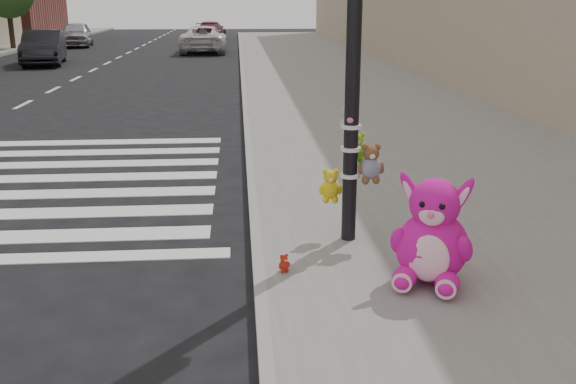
{
  "coord_description": "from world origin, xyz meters",
  "views": [
    {
      "loc": [
        1.38,
        -5.0,
        2.76
      ],
      "look_at": [
        1.9,
        1.67,
        0.75
      ],
      "focal_mm": 40.0,
      "sensor_mm": 36.0,
      "label": 1
    }
  ],
  "objects_px": {
    "car_dark_far": "(43,48)",
    "pink_bunny": "(432,239)",
    "car_white_near": "(204,39)",
    "red_teddy": "(284,263)",
    "signal_pole": "(354,97)"
  },
  "relations": [
    {
      "from": "pink_bunny",
      "to": "signal_pole",
      "type": "bearing_deg",
      "value": 139.16
    },
    {
      "from": "signal_pole",
      "to": "car_white_near",
      "type": "bearing_deg",
      "value": 96.0
    },
    {
      "from": "car_white_near",
      "to": "pink_bunny",
      "type": "bearing_deg",
      "value": 96.78
    },
    {
      "from": "signal_pole",
      "to": "pink_bunny",
      "type": "relative_size",
      "value": 3.65
    },
    {
      "from": "car_white_near",
      "to": "red_teddy",
      "type": "bearing_deg",
      "value": 94.21
    },
    {
      "from": "car_dark_far",
      "to": "car_white_near",
      "type": "xyz_separation_m",
      "value": [
        6.69,
        6.17,
        -0.03
      ]
    },
    {
      "from": "pink_bunny",
      "to": "car_dark_far",
      "type": "height_order",
      "value": "car_dark_far"
    },
    {
      "from": "pink_bunny",
      "to": "car_dark_far",
      "type": "distance_m",
      "value": 26.03
    },
    {
      "from": "red_teddy",
      "to": "car_white_near",
      "type": "relative_size",
      "value": 0.04
    },
    {
      "from": "red_teddy",
      "to": "car_dark_far",
      "type": "relative_size",
      "value": 0.04
    },
    {
      "from": "car_dark_far",
      "to": "pink_bunny",
      "type": "bearing_deg",
      "value": -76.47
    },
    {
      "from": "signal_pole",
      "to": "car_dark_far",
      "type": "distance_m",
      "value": 24.69
    },
    {
      "from": "pink_bunny",
      "to": "car_dark_far",
      "type": "relative_size",
      "value": 0.24
    },
    {
      "from": "pink_bunny",
      "to": "car_dark_far",
      "type": "bearing_deg",
      "value": 137.9
    },
    {
      "from": "pink_bunny",
      "to": "red_teddy",
      "type": "relative_size",
      "value": 5.75
    }
  ]
}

